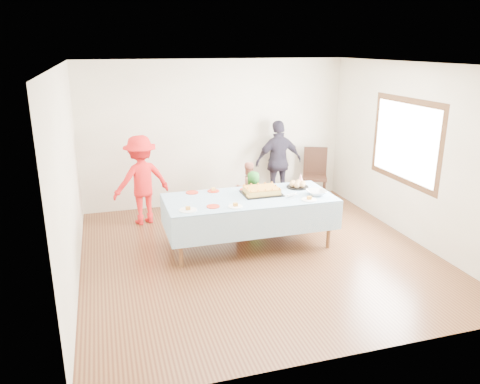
# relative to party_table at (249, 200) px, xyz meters

# --- Properties ---
(ground) EXTENTS (5.00, 5.00, 0.00)m
(ground) POSITION_rel_party_table_xyz_m (0.03, -0.33, -0.72)
(ground) COLOR #4D2616
(ground) RESTS_ON ground
(room_walls) EXTENTS (5.04, 5.04, 2.72)m
(room_walls) POSITION_rel_party_table_xyz_m (0.09, -0.32, 1.05)
(room_walls) COLOR beige
(room_walls) RESTS_ON ground
(party_table) EXTENTS (2.50, 1.10, 0.78)m
(party_table) POSITION_rel_party_table_xyz_m (0.00, 0.00, 0.00)
(party_table) COLOR brown
(party_table) RESTS_ON ground
(birthday_cake) EXTENTS (0.58, 0.45, 0.10)m
(birthday_cake) POSITION_rel_party_table_xyz_m (0.22, 0.09, 0.10)
(birthday_cake) COLOR black
(birthday_cake) RESTS_ON party_table
(rolls_tray) EXTENTS (0.35, 0.35, 0.11)m
(rolls_tray) POSITION_rel_party_table_xyz_m (0.88, 0.24, 0.10)
(rolls_tray) COLOR black
(rolls_tray) RESTS_ON party_table
(punch_bowl) EXTENTS (0.30, 0.30, 0.07)m
(punch_bowl) POSITION_rel_party_table_xyz_m (1.00, -0.19, 0.09)
(punch_bowl) COLOR silver
(punch_bowl) RESTS_ON party_table
(party_hat) EXTENTS (0.10, 0.10, 0.17)m
(party_hat) POSITION_rel_party_table_xyz_m (1.02, 0.46, 0.14)
(party_hat) COLOR white
(party_hat) RESTS_ON party_table
(fork_pile) EXTENTS (0.24, 0.18, 0.07)m
(fork_pile) POSITION_rel_party_table_xyz_m (0.60, -0.19, 0.09)
(fork_pile) COLOR white
(fork_pile) RESTS_ON party_table
(plate_red_far_a) EXTENTS (0.19, 0.19, 0.01)m
(plate_red_far_a) POSITION_rel_party_table_xyz_m (-0.78, 0.44, 0.06)
(plate_red_far_a) COLOR red
(plate_red_far_a) RESTS_ON party_table
(plate_red_far_b) EXTENTS (0.18, 0.18, 0.01)m
(plate_red_far_b) POSITION_rel_party_table_xyz_m (-0.45, 0.42, 0.06)
(plate_red_far_b) COLOR red
(plate_red_far_b) RESTS_ON party_table
(plate_red_far_c) EXTENTS (0.18, 0.18, 0.01)m
(plate_red_far_c) POSITION_rel_party_table_xyz_m (0.05, 0.35, 0.06)
(plate_red_far_c) COLOR red
(plate_red_far_c) RESTS_ON party_table
(plate_red_far_d) EXTENTS (0.18, 0.18, 0.01)m
(plate_red_far_d) POSITION_rel_party_table_xyz_m (0.46, 0.40, 0.06)
(plate_red_far_d) COLOR red
(plate_red_far_d) RESTS_ON party_table
(plate_red_near) EXTENTS (0.19, 0.19, 0.01)m
(plate_red_near) POSITION_rel_party_table_xyz_m (-0.62, -0.28, 0.06)
(plate_red_near) COLOR red
(plate_red_near) RESTS_ON party_table
(plate_white_left) EXTENTS (0.24, 0.24, 0.01)m
(plate_white_left) POSITION_rel_party_table_xyz_m (-0.98, -0.33, 0.06)
(plate_white_left) COLOR white
(plate_white_left) RESTS_ON party_table
(plate_white_mid) EXTENTS (0.21, 0.21, 0.01)m
(plate_white_mid) POSITION_rel_party_table_xyz_m (-0.32, -0.37, 0.06)
(plate_white_mid) COLOR white
(plate_white_mid) RESTS_ON party_table
(plate_white_right) EXTENTS (0.22, 0.22, 0.01)m
(plate_white_right) POSITION_rel_party_table_xyz_m (0.79, -0.39, 0.06)
(plate_white_right) COLOR white
(plate_white_right) RESTS_ON party_table
(dining_chair) EXTENTS (0.60, 0.60, 1.04)m
(dining_chair) POSITION_rel_party_table_xyz_m (1.89, 1.74, -0.15)
(dining_chair) COLOR black
(dining_chair) RESTS_ON ground
(toddler_left) EXTENTS (0.29, 0.20, 0.75)m
(toddler_left) POSITION_rel_party_table_xyz_m (0.06, 0.57, -0.35)
(toddler_left) COLOR red
(toddler_left) RESTS_ON ground
(toddler_mid) EXTENTS (0.43, 0.30, 0.84)m
(toddler_mid) POSITION_rel_party_table_xyz_m (0.44, 1.15, -0.30)
(toddler_mid) COLOR #2A7D29
(toddler_mid) RESTS_ON ground
(toddler_right) EXTENTS (0.49, 0.40, 0.94)m
(toddler_right) POSITION_rel_party_table_xyz_m (0.43, 1.45, -0.26)
(toddler_right) COLOR #D57D63
(toddler_right) RESTS_ON ground
(adult_left) EXTENTS (1.10, 0.82, 1.52)m
(adult_left) POSITION_rel_party_table_xyz_m (-1.45, 1.45, 0.03)
(adult_left) COLOR red
(adult_left) RESTS_ON ground
(adult_right) EXTENTS (0.94, 0.42, 1.59)m
(adult_right) POSITION_rel_party_table_xyz_m (1.18, 1.87, 0.07)
(adult_right) COLOR #2D2837
(adult_right) RESTS_ON ground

